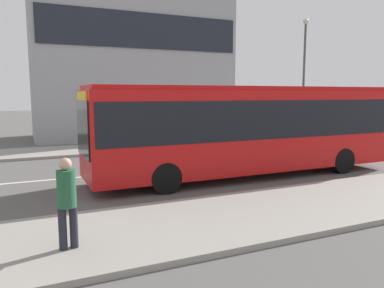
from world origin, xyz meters
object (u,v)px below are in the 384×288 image
(parked_car_0, at_px, (361,131))
(pedestrian_near_stop, at_px, (67,198))
(city_bus, at_px, (247,125))
(street_lamp, at_px, (304,67))

(parked_car_0, relative_size, pedestrian_near_stop, 2.36)
(city_bus, relative_size, parked_car_0, 2.85)
(city_bus, height_order, pedestrian_near_stop, city_bus)
(city_bus, distance_m, parked_car_0, 13.37)
(city_bus, relative_size, pedestrian_near_stop, 6.74)
(city_bus, height_order, street_lamp, street_lamp)
(parked_car_0, xyz_separation_m, street_lamp, (-3.15, 1.89, 4.02))
(city_bus, bearing_deg, parked_car_0, 27.81)
(street_lamp, bearing_deg, city_bus, -140.13)
(parked_car_0, bearing_deg, street_lamp, 149.05)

